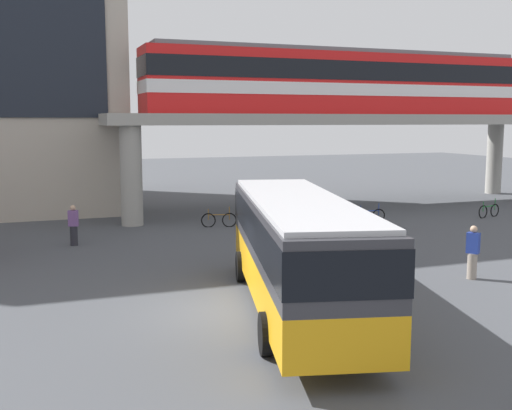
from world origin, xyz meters
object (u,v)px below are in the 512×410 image
(bicycle_orange, at_px, (283,224))
(bicycle_blue, at_px, (370,216))
(bicycle_black, at_px, (284,214))
(bicycle_green, at_px, (489,211))
(train, at_px, (341,82))
(bus_main, at_px, (297,242))
(pedestrian_waiting_near_stop, at_px, (74,226))
(pedestrian_by_bike_rack, at_px, (473,254))
(bicycle_brown, at_px, (219,220))

(bicycle_orange, bearing_deg, bicycle_blue, 9.25)
(bicycle_black, bearing_deg, bicycle_green, -14.70)
(train, bearing_deg, bus_main, -121.02)
(pedestrian_waiting_near_stop, xyz_separation_m, pedestrian_by_bike_rack, (12.15, -10.53, 0.04))
(pedestrian_waiting_near_stop, relative_size, pedestrian_by_bike_rack, 0.96)
(bicycle_green, bearing_deg, bicycle_brown, 171.72)
(bicycle_black, height_order, bicycle_orange, same)
(bus_main, bearing_deg, pedestrian_by_bike_rack, 10.45)
(bicycle_brown, relative_size, pedestrian_by_bike_rack, 0.96)
(bicycle_black, height_order, pedestrian_waiting_near_stop, pedestrian_waiting_near_stop)
(bicycle_orange, bearing_deg, bicycle_black, 66.25)
(pedestrian_by_bike_rack, bearing_deg, bus_main, -169.55)
(bicycle_green, relative_size, bicycle_orange, 0.99)
(bus_main, relative_size, bicycle_blue, 6.33)
(bus_main, xyz_separation_m, bicycle_green, (16.93, 11.96, -1.63))
(bicycle_orange, height_order, bicycle_brown, same)
(bicycle_orange, bearing_deg, bicycle_green, 0.70)
(bicycle_black, xyz_separation_m, bicycle_blue, (3.93, -2.19, 0.00))
(bus_main, height_order, bicycle_blue, bus_main)
(train, bearing_deg, bicycle_green, -49.12)
(bicycle_orange, bearing_deg, bus_main, -111.10)
(train, xyz_separation_m, pedestrian_waiting_near_stop, (-16.29, -6.77, -6.80))
(bicycle_black, bearing_deg, train, 35.30)
(pedestrian_waiting_near_stop, bearing_deg, bicycle_blue, 3.21)
(train, distance_m, bicycle_brown, 12.49)
(bus_main, relative_size, bicycle_brown, 6.49)
(bicycle_green, distance_m, bicycle_blue, 7.14)
(bicycle_black, xyz_separation_m, bicycle_green, (11.03, -2.89, 0.00))
(bicycle_black, relative_size, bicycle_orange, 1.01)
(bicycle_black, relative_size, bicycle_brown, 1.02)
(bicycle_blue, bearing_deg, pedestrian_by_bike_rack, -103.74)
(train, bearing_deg, bicycle_orange, -134.31)
(bicycle_green, xyz_separation_m, bicycle_blue, (-7.10, 0.71, 0.00))
(train, distance_m, pedestrian_waiting_near_stop, 18.90)
(bus_main, height_order, bicycle_green, bus_main)
(train, xyz_separation_m, bicycle_brown, (-9.13, -4.47, -7.26))
(bicycle_blue, relative_size, pedestrian_waiting_near_stop, 1.03)
(bicycle_black, bearing_deg, bicycle_blue, -29.13)
(bus_main, bearing_deg, bicycle_orange, 68.90)
(bicycle_blue, distance_m, pedestrian_waiting_near_stop, 14.96)
(bus_main, relative_size, bicycle_orange, 6.44)
(train, relative_size, bus_main, 2.13)
(bus_main, xyz_separation_m, pedestrian_by_bike_rack, (7.04, 1.30, -1.13))
(bicycle_orange, distance_m, pedestrian_by_bike_rack, 10.81)
(pedestrian_waiting_near_stop, distance_m, pedestrian_by_bike_rack, 16.08)
(pedestrian_waiting_near_stop, bearing_deg, bus_main, -66.65)
(bicycle_blue, bearing_deg, train, 77.09)
(bicycle_orange, height_order, bicycle_blue, same)
(pedestrian_by_bike_rack, bearing_deg, bicycle_orange, 103.30)
(bus_main, xyz_separation_m, pedestrian_waiting_near_stop, (-5.11, 11.83, -1.17))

